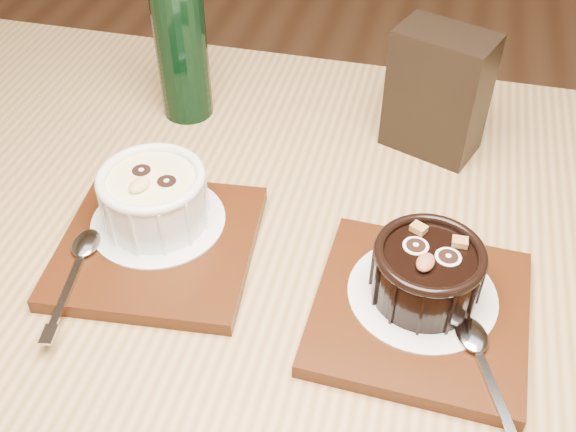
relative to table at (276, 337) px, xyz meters
name	(u,v)px	position (x,y,z in m)	size (l,w,h in m)	color
table	(276,337)	(0.00, 0.00, 0.00)	(1.20, 0.80, 0.75)	olive
tray_left	(158,245)	(-0.12, 0.01, 0.10)	(0.18, 0.18, 0.01)	#421E0B
doily_left	(158,221)	(-0.12, 0.03, 0.11)	(0.13, 0.13, 0.00)	white
ramekin_white	(154,196)	(-0.12, 0.03, 0.14)	(0.10, 0.10, 0.06)	white
spoon_left	(74,271)	(-0.17, -0.05, 0.11)	(0.03, 0.13, 0.01)	silver
tray_right	(420,311)	(0.13, -0.01, 0.10)	(0.18, 0.18, 0.01)	#421E0B
doily_right	(422,294)	(0.13, 0.00, 0.11)	(0.13, 0.13, 0.00)	white
ramekin_dark	(427,270)	(0.13, 0.00, 0.14)	(0.09, 0.09, 0.06)	black
spoon_right	(487,371)	(0.19, -0.07, 0.11)	(0.03, 0.13, 0.01)	silver
condiment_stand	(438,93)	(0.12, 0.24, 0.16)	(0.10, 0.06, 0.14)	black
green_bottle	(182,48)	(-0.17, 0.24, 0.18)	(0.06, 0.06, 0.22)	black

